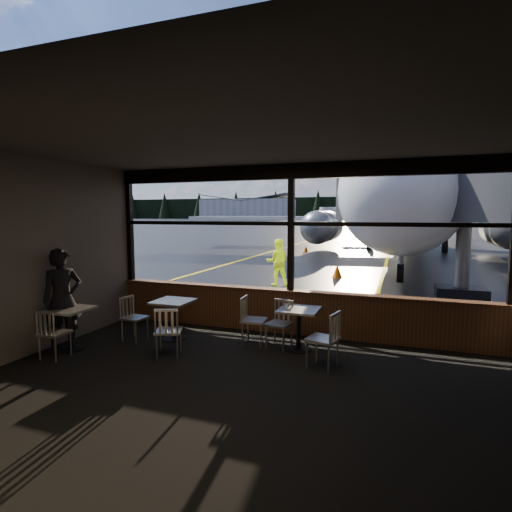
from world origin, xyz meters
The scene contains 31 objects.
ground_plane centered at (0.00, 120.00, 0.00)m, with size 520.00×520.00×0.00m, color black.
carpet_floor centered at (0.00, -3.00, 0.01)m, with size 8.00×6.00×0.01m, color black.
ceiling centered at (0.00, -3.00, 3.50)m, with size 8.00×6.00×0.04m, color #38332D.
wall_left centered at (-4.00, -3.00, 1.75)m, with size 0.04×6.00×3.50m, color #524A42.
wall_back centered at (0.00, -6.00, 1.75)m, with size 8.00×0.04×3.50m, color #524A42.
window_sill centered at (0.00, 0.00, 0.45)m, with size 8.00×0.28×0.90m, color #4D2A17.
window_header centered at (0.00, 0.00, 3.35)m, with size 8.00×0.18×0.30m, color black.
mullion_left centered at (-3.95, 0.00, 2.20)m, with size 0.12×0.12×2.60m, color black.
mullion_centre centered at (0.00, 0.00, 2.20)m, with size 0.12×0.12×2.60m, color black.
window_transom centered at (0.00, 0.00, 2.30)m, with size 8.00×0.10×0.08m, color black.
airliner centered at (2.52, 20.44, 5.82)m, with size 31.74×38.08×11.64m, color white, non-canonical shape.
jet_bridge centered at (3.60, 5.50, 2.28)m, with size 8.55×10.45×4.56m, color #2F2F32, non-canonical shape.
cafe_table_near centered at (0.41, -0.95, 0.39)m, with size 0.71×0.71×0.78m, color #9C978F, non-canonical shape.
cafe_table_mid centered at (-2.09, -1.17, 0.40)m, with size 0.72×0.72×0.79m, color gray, non-canonical shape.
cafe_table_left centered at (-3.54, -2.36, 0.39)m, with size 0.71×0.71×0.78m, color gray, non-canonical shape.
chair_near_e centered at (0.98, -1.68, 0.48)m, with size 0.52×0.52×0.96m, color beige, non-canonical shape.
chair_near_w centered at (-0.47, -0.92, 0.47)m, with size 0.51×0.51×0.93m, color beige, non-canonical shape.
chair_near_n centered at (0.04, -0.95, 0.45)m, with size 0.49×0.49×0.90m, color #BCB6AA, non-canonical shape.
chair_mid_s centered at (-1.64, -2.05, 0.46)m, with size 0.50×0.50×0.91m, color #B8B3A6, non-canonical shape.
chair_mid_w centered at (-2.79, -1.47, 0.44)m, with size 0.48×0.48×0.88m, color beige, non-canonical shape.
chair_left_s centered at (-3.45, -2.79, 0.44)m, with size 0.48×0.48×0.88m, color #BCB6AA, non-canonical shape.
passenger centered at (-3.70, -2.35, 0.94)m, with size 0.68×0.45×1.87m, color black.
ground_crew centered at (-1.93, 5.50, 0.82)m, with size 0.79×0.62×1.63m, color #BFF219.
cone_nose centered at (-0.17, 7.83, 0.27)m, with size 0.39×0.39×0.54m, color #FF5D08.
cone_wing centered at (-3.75, 18.08, 0.22)m, with size 0.32×0.32×0.44m, color #FF6708.
hangar_left centered at (-70.00, 180.00, 5.50)m, with size 45.00×18.00×11.00m, color silver, non-canonical shape.
hangar_mid centered at (0.00, 185.00, 5.00)m, with size 38.00×15.00×10.00m, color silver, non-canonical shape.
fuel_tank_a centered at (-30.00, 182.00, 3.00)m, with size 8.00×8.00×6.00m, color silver.
fuel_tank_b centered at (-20.00, 182.00, 3.00)m, with size 8.00×8.00×6.00m, color silver.
fuel_tank_c centered at (-10.00, 182.00, 3.00)m, with size 8.00×8.00×6.00m, color silver.
treeline centered at (0.00, 210.00, 6.00)m, with size 360.00×3.00×12.00m, color black.
Camera 1 is at (2.09, -7.91, 2.49)m, focal length 28.00 mm.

